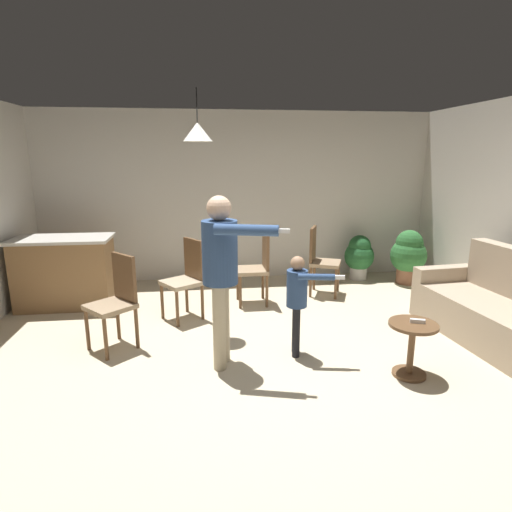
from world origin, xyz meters
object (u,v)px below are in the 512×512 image
Objects in this scene: side_table_by_couch at (412,343)px; spare_remote_on_table at (418,321)px; person_adult at (222,263)px; potted_plant_corner at (408,254)px; person_child at (298,295)px; dining_chair_spare at (186,276)px; couch_floral at (497,311)px; kitchen_counter at (65,272)px; dining_chair_near_wall at (257,265)px; potted_plant_by_wall at (359,255)px; dining_chair_by_counter at (116,298)px; dining_chair_centre_back at (320,258)px.

spare_remote_on_table is at bearing 3.83° from side_table_by_couch.
potted_plant_corner is at bearing 142.55° from person_adult.
person_child is 1.64m from dining_chair_spare.
couch_floral is 3.12m from person_adult.
side_table_by_couch is 1.14m from person_child.
spare_remote_on_table is at bearing -163.14° from dining_chair_spare.
kitchen_counter is 1.26× the size of dining_chair_near_wall.
person_adult reaches higher than kitchen_counter.
person_adult is 2.24× the size of potted_plant_by_wall.
potted_plant_corner is (5.09, 0.42, -0.00)m from kitchen_counter.
potted_plant_by_wall reaches higher than side_table_by_couch.
person_child is at bearing -173.30° from dining_chair_near_wall.
side_table_by_couch is 0.70× the size of potted_plant_by_wall.
dining_chair_by_counter is 4.53m from potted_plant_corner.
dining_chair_near_wall is at bearing 177.05° from person_adult.
dining_chair_spare is (1.64, -0.64, 0.07)m from kitchen_counter.
dining_chair_by_counter is 3.00m from spare_remote_on_table.
potted_plant_corner is (3.45, 1.07, -0.07)m from dining_chair_spare.
person_adult reaches higher than dining_chair_centre_back.
kitchen_counter is 2.42× the size of side_table_by_couch.
spare_remote_on_table is at bearing 91.50° from person_adult.
kitchen_counter reaches higher than potted_plant_corner.
couch_floral is 2.53× the size of potted_plant_by_wall.
dining_chair_near_wall is at bearing -165.61° from potted_plant_corner.
person_adult is at bearing -142.47° from potted_plant_corner.
dining_chair_near_wall is 2.06m from potted_plant_by_wall.
couch_floral is at bearing -121.61° from dining_chair_near_wall.
kitchen_counter is at bearing 84.42° from dining_chair_near_wall.
dining_chair_spare is 1.35× the size of potted_plant_by_wall.
couch_floral is 1.48× the size of kitchen_counter.
person_child is at bearing 150.04° from side_table_by_couch.
dining_chair_centre_back is 1.59m from potted_plant_corner.
couch_floral is 2.14m from potted_plant_corner.
kitchen_counter is 1.21× the size of person_child.
potted_plant_by_wall is (3.46, 2.13, -0.14)m from dining_chair_by_counter.
couch_floral reaches higher than spare_remote_on_table.
person_child is at bearing 114.35° from person_adult.
kitchen_counter is 3.55m from dining_chair_centre_back.
dining_chair_spare is at bearing -85.48° from dining_chair_by_counter.
dining_chair_near_wall is (-1.16, 2.13, 0.22)m from side_table_by_couch.
dining_chair_centre_back is at bearing 95.46° from spare_remote_on_table.
dining_chair_centre_back is (1.52, 2.00, -0.48)m from person_adult.
person_adult is at bearing -70.30° from person_child.
person_child is (-0.95, 0.55, 0.32)m from side_table_by_couch.
dining_chair_by_counter is at bearing 161.30° from spare_remote_on_table.
dining_chair_spare reaches higher than potted_plant_corner.
dining_chair_near_wall is at bearing 119.29° from spare_remote_on_table.
dining_chair_spare is (-2.10, 1.71, 0.22)m from side_table_by_couch.
spare_remote_on_table is (-1.31, -2.78, 0.06)m from potted_plant_corner.
potted_plant_corner is at bearing -6.09° from couch_floral.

